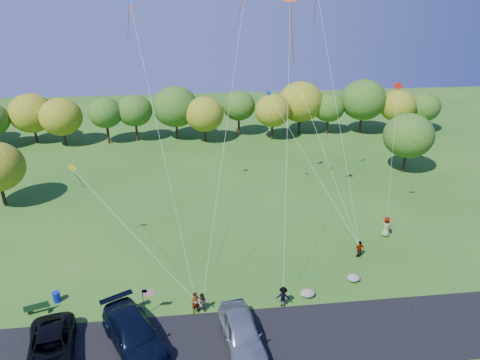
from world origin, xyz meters
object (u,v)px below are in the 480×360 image
(minivan_navy, at_px, (134,334))
(flyer_b, at_px, (203,303))
(minivan_dark, at_px, (51,348))
(flyer_d, at_px, (359,249))
(trash_barrel, at_px, (57,297))
(flyer_e, at_px, (386,227))
(park_bench, at_px, (37,308))
(flyer_a, at_px, (196,303))
(flyer_c, at_px, (283,297))
(minivan_silver, at_px, (242,333))

(minivan_navy, xyz_separation_m, flyer_b, (4.43, 2.66, -0.22))
(minivan_dark, relative_size, minivan_navy, 0.90)
(flyer_d, distance_m, trash_barrel, 24.19)
(flyer_e, bearing_deg, park_bench, 29.29)
(park_bench, bearing_deg, flyer_a, -23.22)
(flyer_b, distance_m, flyer_e, 19.02)
(minivan_dark, distance_m, park_bench, 4.90)
(park_bench, bearing_deg, flyer_e, -3.14)
(flyer_b, bearing_deg, flyer_a, -179.02)
(flyer_d, bearing_deg, flyer_b, 12.67)
(flyer_b, bearing_deg, park_bench, 175.17)
(minivan_navy, relative_size, trash_barrel, 8.10)
(minivan_navy, relative_size, flyer_c, 4.10)
(minivan_navy, height_order, trash_barrel, minivan_navy)
(flyer_c, bearing_deg, minivan_navy, 30.60)
(minivan_silver, distance_m, flyer_d, 14.13)
(flyer_a, relative_size, flyer_b, 1.06)
(trash_barrel, bearing_deg, flyer_a, -13.11)
(park_bench, bearing_deg, flyer_d, -7.70)
(minivan_silver, xyz_separation_m, flyer_e, (14.76, 11.73, -0.05))
(flyer_b, height_order, park_bench, flyer_b)
(flyer_d, bearing_deg, trash_barrel, -1.89)
(flyer_d, xyz_separation_m, flyer_e, (3.66, 2.99, 0.20))
(flyer_a, bearing_deg, minivan_dark, 178.26)
(flyer_a, height_order, flyer_d, flyer_a)
(minivan_navy, xyz_separation_m, flyer_a, (3.94, 2.66, -0.17))
(flyer_c, xyz_separation_m, park_bench, (-17.28, 1.18, -0.31))
(flyer_c, bearing_deg, trash_barrel, 7.74)
(minivan_dark, relative_size, flyer_a, 3.51)
(flyer_c, xyz_separation_m, flyer_d, (7.71, 5.34, -0.02))
(park_bench, bearing_deg, trash_barrel, 32.57)
(flyer_e, xyz_separation_m, trash_barrel, (-27.66, -5.98, -0.57))
(flyer_a, xyz_separation_m, flyer_e, (17.59, 8.32, 0.14))
(minivan_dark, distance_m, minivan_navy, 4.95)
(minivan_navy, distance_m, flyer_c, 10.50)
(flyer_b, relative_size, park_bench, 0.98)
(flyer_c, height_order, trash_barrel, flyer_c)
(minivan_navy, bearing_deg, minivan_silver, -33.54)
(flyer_a, distance_m, park_bench, 11.13)
(flyer_a, xyz_separation_m, flyer_d, (13.93, 5.34, -0.06))
(minivan_silver, xyz_separation_m, trash_barrel, (-12.90, 5.75, -0.63))
(minivan_dark, xyz_separation_m, minivan_silver, (11.69, -0.22, 0.15))
(flyer_a, xyz_separation_m, trash_barrel, (-10.07, 2.35, -0.43))
(minivan_silver, distance_m, flyer_b, 4.14)
(flyer_a, bearing_deg, flyer_c, -21.54)
(flyer_a, xyz_separation_m, park_bench, (-11.06, 1.18, -0.35))
(minivan_navy, bearing_deg, trash_barrel, 113.56)
(minivan_silver, bearing_deg, minivan_navy, 166.35)
(flyer_d, bearing_deg, minivan_silver, 29.25)
(minivan_dark, height_order, flyer_d, minivan_dark)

